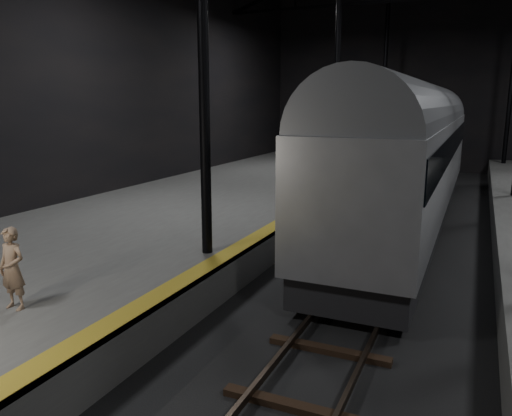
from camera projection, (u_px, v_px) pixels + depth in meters
The scene contains 6 objects.
ground at pixel (384, 263), 15.01m from camera, with size 44.00×44.00×0.00m, color black.
platform_left at pixel (173, 223), 17.90m from camera, with size 9.00×43.80×1.00m, color #4B4B49.
tactile_strip at pixel (283, 221), 16.10m from camera, with size 0.50×43.80×0.01m, color #9C8C1C.
track at pixel (384, 261), 15.00m from camera, with size 2.40×43.00×0.24m.
train at pixel (411, 149), 18.75m from camera, with size 3.02×20.17×5.39m.
woman at pixel (12, 269), 9.12m from camera, with size 0.56×0.37×1.55m, color #8D6F56.
Camera 1 is at (2.32, -14.66, 4.77)m, focal length 35.00 mm.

